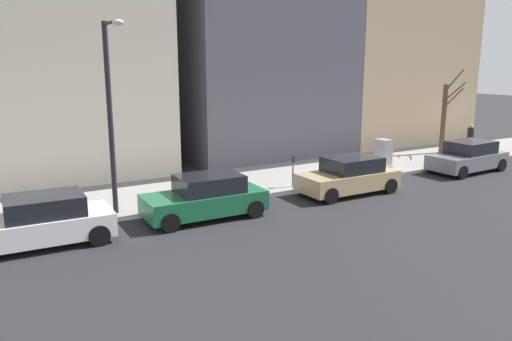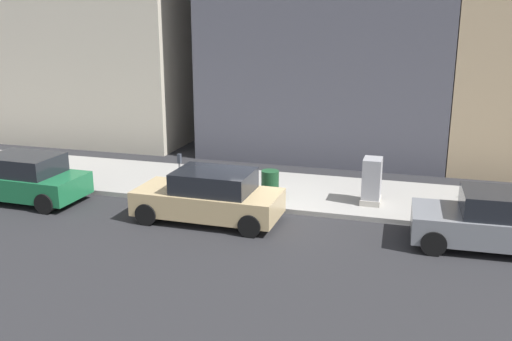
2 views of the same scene
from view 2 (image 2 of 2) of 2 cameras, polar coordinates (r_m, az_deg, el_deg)
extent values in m
plane|color=#232326|center=(17.53, 0.16, -4.05)|extent=(120.00, 120.00, 0.00)
cube|color=gray|center=(19.33, 1.83, -1.94)|extent=(4.00, 36.00, 0.15)
cube|color=slate|center=(15.88, 22.88, -5.25)|extent=(1.96, 4.26, 0.70)
cube|color=black|center=(15.71, 23.85, -3.07)|extent=(1.68, 2.26, 0.60)
cylinder|color=black|center=(15.00, 17.34, -6.94)|extent=(0.24, 0.65, 0.64)
cylinder|color=black|center=(16.58, 17.09, -4.75)|extent=(0.24, 0.65, 0.64)
cube|color=tan|center=(16.61, -4.83, -3.14)|extent=(1.85, 4.22, 0.70)
cube|color=black|center=(16.35, -4.23, -1.05)|extent=(1.63, 2.22, 0.60)
cylinder|color=black|center=(16.60, -10.89, -4.30)|extent=(0.23, 0.64, 0.64)
cylinder|color=black|center=(18.03, -8.38, -2.58)|extent=(0.23, 0.64, 0.64)
cylinder|color=black|center=(15.45, -0.62, -5.54)|extent=(0.23, 0.64, 0.64)
cylinder|color=black|center=(16.97, 1.14, -3.57)|extent=(0.23, 0.64, 0.64)
cube|color=#196038|center=(19.85, -22.44, -1.18)|extent=(1.92, 4.25, 0.70)
cube|color=black|center=(19.56, -22.18, 0.59)|extent=(1.66, 2.25, 0.60)
cylinder|color=black|center=(21.53, -24.07, -0.81)|extent=(0.24, 0.65, 0.64)
cylinder|color=black|center=(18.34, -20.35, -3.11)|extent=(0.24, 0.65, 0.64)
cylinder|color=black|center=(19.62, -17.31, -1.64)|extent=(0.24, 0.65, 0.64)
cylinder|color=slate|center=(18.64, -7.60, -0.81)|extent=(0.07, 0.07, 1.05)
cube|color=#2D333D|center=(18.46, -7.67, 1.20)|extent=(0.14, 0.10, 0.30)
cube|color=#A8A399|center=(18.10, 11.40, -2.93)|extent=(0.83, 0.61, 0.18)
cube|color=#939399|center=(17.89, 11.52, -0.75)|extent=(0.75, 0.55, 1.25)
cylinder|color=#14381E|center=(18.12, 1.41, -1.40)|extent=(0.56, 0.56, 0.90)
camera|label=1|loc=(19.22, -75.42, 2.59)|focal=35.00mm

